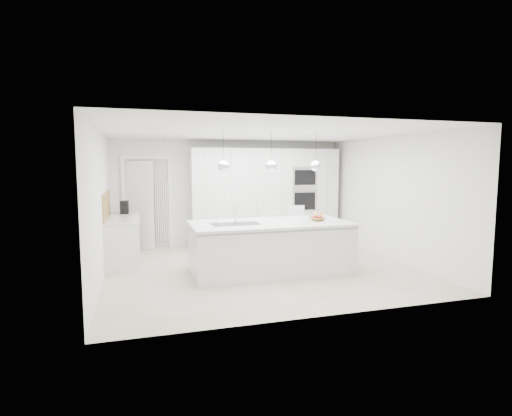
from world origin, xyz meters
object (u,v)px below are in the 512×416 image
object	(u,v)px
fruit_bowl	(317,219)
bar_stool_left	(275,235)
espresso_machine	(125,207)
island_base	(271,248)
bar_stool_right	(299,232)

from	to	relation	value
fruit_bowl	bar_stool_left	distance (m)	1.16
espresso_machine	island_base	bearing A→B (deg)	-35.47
espresso_machine	bar_stool_right	bearing A→B (deg)	-14.75
island_base	bar_stool_left	distance (m)	1.02
espresso_machine	bar_stool_left	world-z (taller)	espresso_machine
fruit_bowl	espresso_machine	world-z (taller)	espresso_machine
fruit_bowl	bar_stool_right	bearing A→B (deg)	88.48
fruit_bowl	bar_stool_left	size ratio (longest dim) A/B	0.28
fruit_bowl	espresso_machine	bearing A→B (deg)	148.00
espresso_machine	bar_stool_right	xyz separation A→B (m)	(3.45, -1.20, -0.50)
fruit_bowl	bar_stool_right	size ratio (longest dim) A/B	0.26
bar_stool_left	bar_stool_right	size ratio (longest dim) A/B	0.92
island_base	espresso_machine	distance (m)	3.35
bar_stool_left	island_base	bearing A→B (deg)	-115.63
island_base	fruit_bowl	xyz separation A→B (m)	(0.89, -0.02, 0.50)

